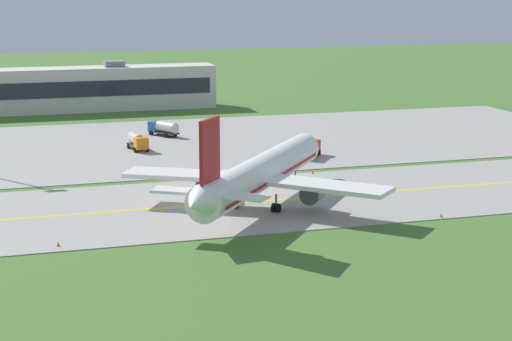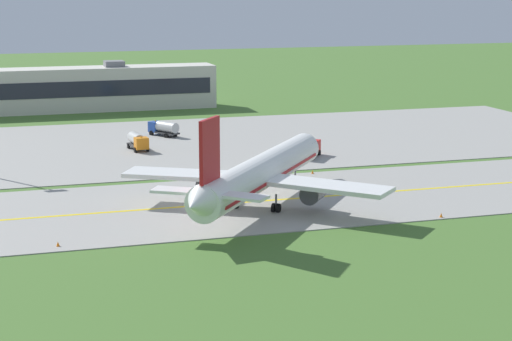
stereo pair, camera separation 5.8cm
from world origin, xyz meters
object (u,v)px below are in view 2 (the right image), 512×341
Objects in this scene: airplane_lead at (260,174)px; service_truck_fuel at (309,148)px; service_truck_baggage at (138,141)px; service_truck_pushback at (164,128)px.

service_truck_fuel is at bearing 58.89° from airplane_lead.
service_truck_baggage is (-7.41, 41.03, -2.60)m from airplane_lead.
airplane_lead is 5.42× the size of service_truck_baggage.
service_truck_baggage is 1.00× the size of service_truck_pushback.
airplane_lead is 41.77m from service_truck_baggage.
service_truck_pushback is at bearing 90.94° from airplane_lead.
service_truck_pushback is (6.54, 11.81, 0.00)m from service_truck_baggage.
service_truck_fuel is (23.86, -13.78, 0.00)m from service_truck_baggage.
service_truck_pushback is at bearing 61.01° from service_truck_baggage.
service_truck_fuel is 30.89m from service_truck_pushback.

